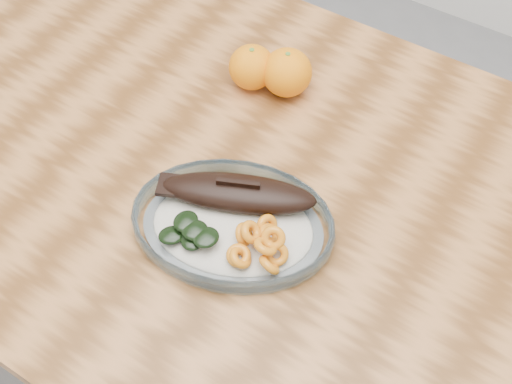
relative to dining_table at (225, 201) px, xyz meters
The scene contains 5 objects.
ground 0.65m from the dining_table, ahead, with size 3.00×3.00×0.00m, color slate.
dining_table is the anchor object (origin of this frame).
plated_meal 0.17m from the dining_table, 48.91° to the right, with size 0.64×0.64×0.08m.
orange_left 0.23m from the dining_table, 89.22° to the left, with size 0.08×0.08×0.08m, color orange.
orange_right 0.22m from the dining_table, 107.71° to the left, with size 0.08×0.08×0.08m, color orange.
Camera 1 is at (0.36, -0.48, 1.50)m, focal length 45.00 mm.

